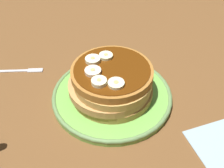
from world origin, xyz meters
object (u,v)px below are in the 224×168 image
banana_slice_3 (99,82)px  banana_slice_4 (108,56)px  plate (112,95)px  banana_slice_2 (92,70)px  pancake_stack (111,82)px  banana_slice_1 (116,84)px  banana_slice_0 (93,60)px  fork (18,70)px

banana_slice_3 → banana_slice_4: (3.98, 7.05, -0.09)cm
plate → banana_slice_2: bearing=172.5°
pancake_stack → banana_slice_1: size_ratio=5.63×
banana_slice_1 → banana_slice_2: size_ratio=0.97×
banana_slice_0 → pancake_stack: bearing=-53.3°
plate → fork: plate is taller
pancake_stack → banana_slice_3: banana_slice_3 is taller
banana_slice_4 → fork: (-18.51, 11.32, -7.79)cm
pancake_stack → banana_slice_4: bearing=80.0°
banana_slice_2 → banana_slice_3: banana_slice_3 is taller
banana_slice_1 → fork: size_ratio=0.24×
banana_slice_0 → fork: size_ratio=0.24×
pancake_stack → banana_slice_1: bearing=-97.0°
banana_slice_0 → banana_slice_4: bearing=7.8°
pancake_stack → banana_slice_1: 5.67cm
banana_slice_1 → banana_slice_3: bearing=155.1°
banana_slice_3 → banana_slice_2: bearing=93.7°
banana_slice_0 → banana_slice_2: 3.03cm
fork → pancake_stack: bearing=-40.6°
banana_slice_1 → banana_slice_3: (-2.75, 1.28, 0.11)cm
banana_slice_0 → banana_slice_1: 8.15cm
plate → banana_slice_2: (-3.74, 0.49, 7.24)cm
fork → plate: bearing=-40.1°
banana_slice_1 → banana_slice_2: same height
banana_slice_0 → banana_slice_3: size_ratio=1.07×
banana_slice_3 → fork: (-14.53, 18.37, -7.87)cm
banana_slice_4 → fork: banana_slice_4 is taller
banana_slice_1 → banana_slice_3: size_ratio=1.07×
banana_slice_0 → banana_slice_4: banana_slice_0 is taller
banana_slice_0 → banana_slice_3: 6.64cm
plate → banana_slice_0: (-2.82, 3.38, 7.27)cm
plate → banana_slice_2: 8.17cm
pancake_stack → banana_slice_2: banana_slice_2 is taller
fork → banana_slice_4: bearing=-31.4°
plate → banana_slice_0: size_ratio=8.21×
banana_slice_1 → banana_slice_4: size_ratio=1.09×
banana_slice_3 → banana_slice_4: size_ratio=1.01×
plate → pancake_stack: size_ratio=1.46×
banana_slice_2 → fork: bearing=134.3°
banana_slice_2 → fork: size_ratio=0.24×
banana_slice_2 → banana_slice_4: bearing=38.4°
pancake_stack → banana_slice_3: 5.82cm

